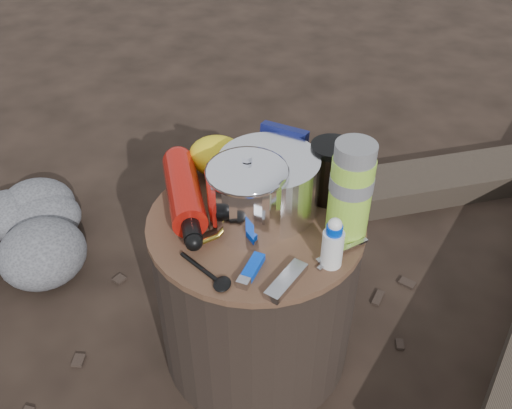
% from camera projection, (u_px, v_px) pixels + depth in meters
% --- Properties ---
extents(ground, '(60.00, 60.00, 0.00)m').
position_uv_depth(ground, '(256.00, 345.00, 1.48)').
color(ground, black).
rests_on(ground, ground).
extents(stump, '(0.47, 0.47, 0.44)m').
position_uv_depth(stump, '(256.00, 289.00, 1.35)').
color(stump, black).
rests_on(stump, ground).
extents(log_small, '(1.02, 0.65, 0.09)m').
position_uv_depth(log_small, '(478.00, 175.00, 2.02)').
color(log_small, '#332A22').
rests_on(log_small, ground).
extents(foil_windscreen, '(0.22, 0.22, 0.13)m').
position_uv_depth(foil_windscreen, '(269.00, 184.00, 1.20)').
color(foil_windscreen, white).
rests_on(foil_windscreen, stump).
extents(camping_pot, '(0.17, 0.17, 0.17)m').
position_uv_depth(camping_pot, '(248.00, 194.00, 1.15)').
color(camping_pot, white).
rests_on(camping_pot, stump).
extents(fuel_bottle, '(0.20, 0.31, 0.07)m').
position_uv_depth(fuel_bottle, '(184.00, 191.00, 1.23)').
color(fuel_bottle, '#B3150D').
rests_on(fuel_bottle, stump).
extents(thermos, '(0.09, 0.09, 0.22)m').
position_uv_depth(thermos, '(350.00, 191.00, 1.11)').
color(thermos, '#9DD93A').
rests_on(thermos, stump).
extents(travel_mug, '(0.09, 0.09, 0.14)m').
position_uv_depth(travel_mug, '(330.00, 172.00, 1.23)').
color(travel_mug, black).
rests_on(travel_mug, stump).
extents(stuff_sack, '(0.14, 0.11, 0.09)m').
position_uv_depth(stuff_sack, '(218.00, 156.00, 1.32)').
color(stuff_sack, yellow).
rests_on(stuff_sack, stump).
extents(food_pouch, '(0.11, 0.05, 0.14)m').
position_uv_depth(food_pouch, '(282.00, 155.00, 1.28)').
color(food_pouch, '#0C1248').
rests_on(food_pouch, stump).
extents(lighter, '(0.04, 0.09, 0.02)m').
position_uv_depth(lighter, '(253.00, 267.00, 1.09)').
color(lighter, '#0036CA').
rests_on(lighter, stump).
extents(multitool, '(0.07, 0.12, 0.02)m').
position_uv_depth(multitool, '(286.00, 281.00, 1.06)').
color(multitool, '#A8A8AD').
rests_on(multitool, stump).
extents(pot_grabber, '(0.10, 0.12, 0.01)m').
position_uv_depth(pot_grabber, '(337.00, 252.00, 1.12)').
color(pot_grabber, '#A8A8AD').
rests_on(pot_grabber, stump).
extents(spork, '(0.13, 0.09, 0.01)m').
position_uv_depth(spork, '(201.00, 268.00, 1.09)').
color(spork, black).
rests_on(spork, stump).
extents(squeeze_bottle, '(0.04, 0.04, 0.10)m').
position_uv_depth(squeeze_bottle, '(333.00, 245.00, 1.07)').
color(squeeze_bottle, white).
rests_on(squeeze_bottle, stump).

